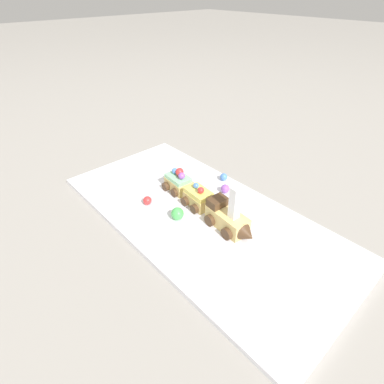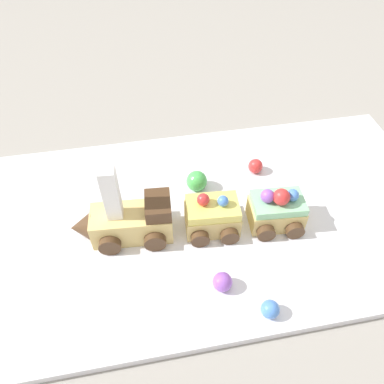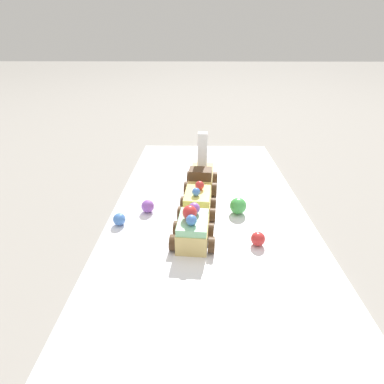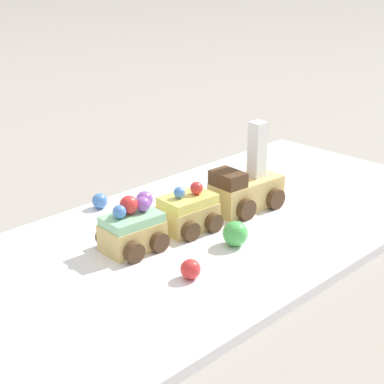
{
  "view_description": "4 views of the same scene",
  "coord_description": "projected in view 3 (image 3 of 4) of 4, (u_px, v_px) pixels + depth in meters",
  "views": [
    {
      "loc": [
        0.41,
        -0.4,
        0.48
      ],
      "look_at": [
        -0.02,
        -0.01,
        0.07
      ],
      "focal_mm": 28.0,
      "sensor_mm": 36.0,
      "label": 1
    },
    {
      "loc": [
        0.05,
        0.32,
        0.41
      ],
      "look_at": [
        -0.01,
        -0.03,
        0.03
      ],
      "focal_mm": 35.0,
      "sensor_mm": 36.0,
      "label": 2
    },
    {
      "loc": [
        -0.5,
        0.02,
        0.29
      ],
      "look_at": [
        0.02,
        0.03,
        0.03
      ],
      "focal_mm": 28.0,
      "sensor_mm": 36.0,
      "label": 3
    },
    {
      "loc": [
        -0.56,
        -0.5,
        0.35
      ],
      "look_at": [
        -0.0,
        0.04,
        0.05
      ],
      "focal_mm": 60.0,
      "sensor_mm": 36.0,
      "label": 4
    }
  ],
  "objects": [
    {
      "name": "cake_car_mint",
      "position": [
        193.0,
        230.0,
        0.46
      ],
      "size": [
        0.07,
        0.07,
        0.07
      ],
      "rotation": [
        0.0,
        0.0,
        -0.08
      ],
      "color": "#E5C675",
      "rests_on": "display_board"
    },
    {
      "name": "gumball_green",
      "position": [
        238.0,
        206.0,
        0.54
      ],
      "size": [
        0.03,
        0.03,
        0.03
      ],
      "primitive_type": "sphere",
      "color": "#4CBC56",
      "rests_on": "display_board"
    },
    {
      "name": "display_board",
      "position": [
        208.0,
        209.0,
        0.57
      ],
      "size": [
        0.74,
        0.36,
        0.01
      ],
      "primitive_type": "cube",
      "color": "white",
      "rests_on": "ground_plane"
    },
    {
      "name": "ground_plane",
      "position": [
        208.0,
        212.0,
        0.58
      ],
      "size": [
        10.0,
        10.0,
        0.0
      ],
      "primitive_type": "plane",
      "color": "gray"
    },
    {
      "name": "gumball_purple",
      "position": [
        148.0,
        206.0,
        0.55
      ],
      "size": [
        0.02,
        0.02,
        0.02
      ],
      "primitive_type": "sphere",
      "color": "#9956C6",
      "rests_on": "display_board"
    },
    {
      "name": "gumball_blue",
      "position": [
        119.0,
        219.0,
        0.51
      ],
      "size": [
        0.02,
        0.02,
        0.02
      ],
      "primitive_type": "sphere",
      "color": "#4C84E0",
      "rests_on": "display_board"
    },
    {
      "name": "cake_train_locomotive",
      "position": [
        202.0,
        176.0,
        0.63
      ],
      "size": [
        0.13,
        0.07,
        0.12
      ],
      "rotation": [
        0.0,
        0.0,
        -0.08
      ],
      "color": "#E5C675",
      "rests_on": "display_board"
    },
    {
      "name": "gumball_red",
      "position": [
        258.0,
        239.0,
        0.46
      ],
      "size": [
        0.02,
        0.02,
        0.02
      ],
      "primitive_type": "sphere",
      "color": "red",
      "rests_on": "display_board"
    },
    {
      "name": "cake_car_lemon",
      "position": [
        198.0,
        204.0,
        0.54
      ],
      "size": [
        0.07,
        0.07,
        0.06
      ],
      "rotation": [
        0.0,
        0.0,
        -0.08
      ],
      "color": "#E5C675",
      "rests_on": "display_board"
    }
  ]
}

